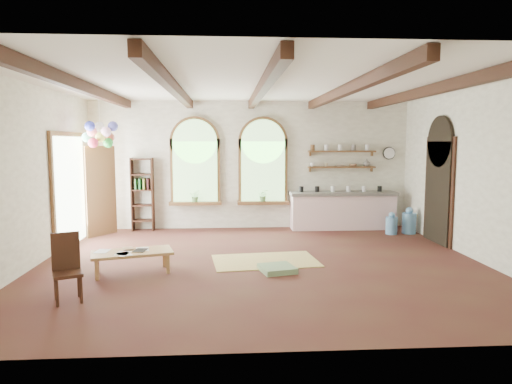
{
  "coord_description": "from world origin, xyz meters",
  "views": [
    {
      "loc": [
        -0.61,
        -8.03,
        2.19
      ],
      "look_at": [
        -0.06,
        0.6,
        1.24
      ],
      "focal_mm": 32.0,
      "sensor_mm": 36.0,
      "label": 1
    }
  ],
  "objects": [
    {
      "name": "floor",
      "position": [
        0.0,
        0.0,
        0.0
      ],
      "size": [
        8.0,
        8.0,
        0.0
      ],
      "primitive_type": "plane",
      "color": "#502F21",
      "rests_on": "ground"
    },
    {
      "name": "ceiling_beams",
      "position": [
        0.0,
        0.0,
        3.1
      ],
      "size": [
        6.2,
        6.8,
        0.18
      ],
      "primitive_type": null,
      "color": "#391B12",
      "rests_on": "ceiling"
    },
    {
      "name": "window_left",
      "position": [
        -1.4,
        3.43,
        1.63
      ],
      "size": [
        1.3,
        0.28,
        2.2
      ],
      "color": "brown",
      "rests_on": "floor"
    },
    {
      "name": "window_right",
      "position": [
        0.3,
        3.43,
        1.63
      ],
      "size": [
        1.3,
        0.28,
        2.2
      ],
      "color": "brown",
      "rests_on": "floor"
    },
    {
      "name": "left_doorway",
      "position": [
        -3.95,
        1.8,
        1.15
      ],
      "size": [
        0.1,
        1.9,
        2.5
      ],
      "primitive_type": "cube",
      "color": "brown",
      "rests_on": "floor"
    },
    {
      "name": "right_doorway",
      "position": [
        3.95,
        1.5,
        1.1
      ],
      "size": [
        0.1,
        1.3,
        2.4
      ],
      "primitive_type": "cube",
      "color": "black",
      "rests_on": "floor"
    },
    {
      "name": "kitchen_counter",
      "position": [
        2.3,
        3.2,
        0.48
      ],
      "size": [
        2.68,
        0.62,
        0.94
      ],
      "color": "#FFD8DC",
      "rests_on": "floor"
    },
    {
      "name": "wall_shelf_lower",
      "position": [
        2.3,
        3.38,
        1.55
      ],
      "size": [
        1.7,
        0.24,
        0.04
      ],
      "primitive_type": "cube",
      "color": "brown",
      "rests_on": "wall_back"
    },
    {
      "name": "wall_shelf_upper",
      "position": [
        2.3,
        3.38,
        1.95
      ],
      "size": [
        1.7,
        0.24,
        0.04
      ],
      "primitive_type": "cube",
      "color": "brown",
      "rests_on": "wall_back"
    },
    {
      "name": "wall_clock",
      "position": [
        3.55,
        3.45,
        1.9
      ],
      "size": [
        0.32,
        0.04,
        0.32
      ],
      "primitive_type": "cylinder",
      "rotation": [
        1.57,
        0.0,
        0.0
      ],
      "color": "black",
      "rests_on": "wall_back"
    },
    {
      "name": "bookshelf",
      "position": [
        -2.7,
        3.32,
        0.9
      ],
      "size": [
        0.53,
        0.32,
        1.8
      ],
      "color": "#391B12",
      "rests_on": "floor"
    },
    {
      "name": "coffee_table",
      "position": [
        -2.2,
        -0.47,
        0.33
      ],
      "size": [
        1.42,
        0.93,
        0.37
      ],
      "color": "#A88E4D",
      "rests_on": "floor"
    },
    {
      "name": "side_chair",
      "position": [
        -2.81,
        -1.78,
        0.27
      ],
      "size": [
        0.49,
        0.49,
        0.94
      ],
      "color": "#391B12",
      "rests_on": "floor"
    },
    {
      "name": "floor_mat",
      "position": [
        0.09,
        0.15,
        0.01
      ],
      "size": [
        2.01,
        1.37,
        0.02
      ],
      "primitive_type": "cube",
      "rotation": [
        0.0,
        0.0,
        0.11
      ],
      "color": "#D3C569",
      "rests_on": "floor"
    },
    {
      "name": "floor_cushion",
      "position": [
        0.23,
        -0.53,
        0.05
      ],
      "size": [
        0.66,
        0.66,
        0.09
      ],
      "primitive_type": "cube",
      "rotation": [
        0.0,
        0.0,
        0.25
      ],
      "color": "gray",
      "rests_on": "floor"
    },
    {
      "name": "water_jug_a",
      "position": [
        3.75,
        2.5,
        0.28
      ],
      "size": [
        0.33,
        0.33,
        0.64
      ],
      "color": "#609DCF",
      "rests_on": "floor"
    },
    {
      "name": "water_jug_b",
      "position": [
        3.3,
        2.44,
        0.23
      ],
      "size": [
        0.27,
        0.27,
        0.53
      ],
      "color": "#609DCF",
      "rests_on": "floor"
    },
    {
      "name": "balloon_cluster",
      "position": [
        -3.4,
        2.29,
        2.35
      ],
      "size": [
        0.83,
        0.83,
        1.14
      ],
      "color": "silver",
      "rests_on": "floor"
    },
    {
      "name": "table_book",
      "position": [
        -2.38,
        -0.33,
        0.38
      ],
      "size": [
        0.25,
        0.29,
        0.02
      ],
      "primitive_type": "imported",
      "rotation": [
        0.0,
        0.0,
        0.36
      ],
      "color": "olive",
      "rests_on": "coffee_table"
    },
    {
      "name": "tablet",
      "position": [
        -2.07,
        -0.43,
        0.38
      ],
      "size": [
        0.23,
        0.3,
        0.01
      ],
      "primitive_type": "cube",
      "rotation": [
        0.0,
        0.0,
        -0.15
      ],
      "color": "black",
      "rests_on": "coffee_table"
    },
    {
      "name": "potted_plant_left",
      "position": [
        -1.4,
        3.32,
        0.85
      ],
      "size": [
        0.27,
        0.23,
        0.3
      ],
      "primitive_type": "imported",
      "color": "#598C4C",
      "rests_on": "window_left"
    },
    {
      "name": "potted_plant_right",
      "position": [
        0.3,
        3.32,
        0.85
      ],
      "size": [
        0.27,
        0.23,
        0.3
      ],
      "primitive_type": "imported",
      "color": "#598C4C",
      "rests_on": "window_right"
    },
    {
      "name": "shelf_cup_a",
      "position": [
        1.55,
        3.38,
        1.62
      ],
      "size": [
        0.12,
        0.1,
        0.1
      ],
      "primitive_type": "imported",
      "color": "white",
      "rests_on": "wall_shelf_lower"
    },
    {
      "name": "shelf_cup_b",
      "position": [
        1.9,
        3.38,
        1.62
      ],
      "size": [
        0.1,
        0.1,
        0.09
      ],
      "primitive_type": "imported",
      "color": "beige",
      "rests_on": "wall_shelf_lower"
    },
    {
      "name": "shelf_bowl_a",
      "position": [
        2.25,
        3.38,
        1.6
      ],
      "size": [
        0.22,
        0.22,
        0.05
      ],
      "primitive_type": "imported",
      "color": "beige",
      "rests_on": "wall_shelf_lower"
    },
    {
      "name": "shelf_bowl_b",
      "position": [
        2.6,
        3.38,
        1.6
      ],
      "size": [
        0.2,
        0.2,
        0.06
      ],
      "primitive_type": "imported",
      "color": "#8C664C",
      "rests_on": "wall_shelf_lower"
    },
    {
      "name": "shelf_vase",
      "position": [
        2.95,
        3.38,
        1.67
      ],
      "size": [
        0.18,
        0.18,
        0.19
      ],
      "primitive_type": "imported",
      "color": "slate",
      "rests_on": "wall_shelf_lower"
    }
  ]
}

